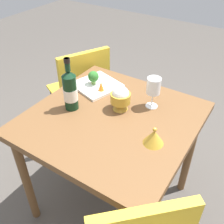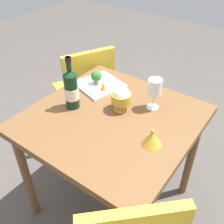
# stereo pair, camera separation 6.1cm
# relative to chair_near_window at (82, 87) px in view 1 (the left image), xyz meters

# --- Properties ---
(ground_plane) EXTENTS (8.00, 8.00, 0.00)m
(ground_plane) POSITION_rel_chair_near_window_xyz_m (0.56, -0.43, -0.53)
(ground_plane) COLOR #4C4742
(dining_table) EXTENTS (0.86, 0.86, 0.75)m
(dining_table) POSITION_rel_chair_near_window_xyz_m (0.56, -0.43, 0.13)
(dining_table) COLOR brown
(dining_table) RESTS_ON ground_plane
(chair_near_window) EXTENTS (0.54, 0.54, 0.85)m
(chair_near_window) POSITION_rel_chair_near_window_xyz_m (0.00, 0.00, 0.00)
(chair_near_window) COLOR gold
(chair_near_window) RESTS_ON ground_plane
(wine_bottle) EXTENTS (0.08, 0.08, 0.30)m
(wine_bottle) POSITION_rel_chair_near_window_xyz_m (0.33, -0.48, 0.34)
(wine_bottle) COLOR black
(wine_bottle) RESTS_ON dining_table
(wine_glass) EXTENTS (0.08, 0.08, 0.18)m
(wine_glass) POSITION_rel_chair_near_window_xyz_m (0.70, -0.23, 0.35)
(wine_glass) COLOR white
(wine_glass) RESTS_ON dining_table
(rice_bowl) EXTENTS (0.11, 0.11, 0.14)m
(rice_bowl) POSITION_rel_chair_near_window_xyz_m (0.56, -0.34, 0.30)
(rice_bowl) COLOR gold
(rice_bowl) RESTS_ON dining_table
(rice_bowl_lid) EXTENTS (0.10, 0.10, 0.09)m
(rice_bowl_lid) POSITION_rel_chair_near_window_xyz_m (0.83, -0.49, 0.26)
(rice_bowl_lid) COLOR gold
(rice_bowl_lid) RESTS_ON dining_table
(serving_plate) EXTENTS (0.31, 0.31, 0.02)m
(serving_plate) POSITION_rel_chair_near_window_xyz_m (0.31, -0.22, 0.23)
(serving_plate) COLOR white
(serving_plate) RESTS_ON dining_table
(broccoli_floret) EXTENTS (0.07, 0.07, 0.09)m
(broccoli_floret) POSITION_rel_chair_near_window_xyz_m (0.29, -0.23, 0.29)
(broccoli_floret) COLOR #729E4C
(broccoli_floret) RESTS_ON serving_plate
(carrot_garnish_left) EXTENTS (0.03, 0.03, 0.05)m
(carrot_garnish_left) POSITION_rel_chair_near_window_xyz_m (0.25, -0.18, 0.27)
(carrot_garnish_left) COLOR orange
(carrot_garnish_left) RESTS_ON serving_plate
(carrot_garnish_right) EXTENTS (0.04, 0.04, 0.06)m
(carrot_garnish_right) POSITION_rel_chair_near_window_xyz_m (0.38, -0.27, 0.27)
(carrot_garnish_right) COLOR orange
(carrot_garnish_right) RESTS_ON serving_plate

